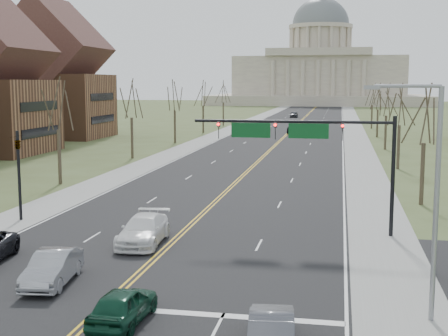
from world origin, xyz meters
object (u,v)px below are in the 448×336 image
at_px(signal_left, 19,165).
at_px(car_nb_outer_lead, 272,328).
at_px(car_nb_inner_lead, 123,305).
at_px(car_far_nb, 296,129).
at_px(car_sb_inner_lead, 52,268).
at_px(street_light, 430,187).
at_px(car_far_sb, 294,114).
at_px(signal_mast, 307,139).
at_px(car_sb_inner_second, 143,230).

bearing_deg(signal_left, car_nb_outer_lead, -42.51).
bearing_deg(car_nb_inner_lead, car_far_nb, -88.11).
xyz_separation_m(signal_left, car_sb_inner_lead, (8.14, -12.08, -2.94)).
bearing_deg(street_light, car_nb_inner_lead, -167.72).
xyz_separation_m(car_nb_inner_lead, car_nb_outer_lead, (5.81, -1.19, 0.01)).
xyz_separation_m(car_nb_outer_lead, car_far_sb, (-10.06, 146.13, 0.10)).
bearing_deg(car_sb_inner_lead, signal_left, 117.02).
distance_m(signal_left, car_nb_inner_lead, 20.75).
relative_size(signal_mast, car_far_nb, 2.01).
distance_m(car_nb_inner_lead, car_sb_inner_second, 11.89).
bearing_deg(car_far_sb, car_sb_inner_second, -90.33).
xyz_separation_m(signal_left, car_nb_inner_lead, (12.91, -15.97, -2.99)).
height_order(car_nb_inner_lead, car_far_nb, car_far_nb).
relative_size(car_nb_outer_lead, car_sb_inner_second, 0.80).
relative_size(signal_left, car_nb_outer_lead, 1.37).
bearing_deg(signal_left, car_sb_inner_lead, -56.02).
distance_m(car_nb_inner_lead, car_far_sb, 145.01).
distance_m(street_light, car_sb_inner_lead, 16.76).
bearing_deg(car_far_nb, car_sb_inner_lead, 89.55).
xyz_separation_m(car_far_nb, car_far_sb, (-4.34, 52.97, -0.01)).
height_order(car_sb_inner_second, car_far_nb, car_far_nb).
relative_size(street_light, car_nb_inner_lead, 2.18).
height_order(signal_mast, car_sb_inner_second, signal_mast).
xyz_separation_m(car_sb_inner_second, car_far_nb, (2.99, 80.44, 0.04)).
bearing_deg(car_far_nb, car_nb_inner_lead, 92.64).
bearing_deg(street_light, signal_mast, 111.41).
bearing_deg(car_nb_outer_lead, signal_mast, -96.28).
relative_size(street_light, car_far_sb, 1.87).
xyz_separation_m(car_sb_inner_second, car_far_sb, (-1.35, 133.42, 0.02)).
distance_m(street_light, car_far_sb, 143.40).
xyz_separation_m(car_nb_inner_lead, car_far_sb, (-4.26, 144.95, 0.12)).
bearing_deg(car_sb_inner_second, car_far_sb, 87.39).
distance_m(street_light, car_sb_inner_second, 17.45).
bearing_deg(car_nb_outer_lead, car_far_sb, -91.56).
relative_size(signal_left, street_light, 0.66).
xyz_separation_m(signal_left, car_nb_outer_lead, (18.71, -17.15, -2.98)).
xyz_separation_m(street_light, car_nb_outer_lead, (-5.53, -3.65, -4.49)).
xyz_separation_m(signal_left, street_light, (24.24, -13.50, 1.51)).
height_order(street_light, car_nb_inner_lead, street_light).
bearing_deg(car_nb_inner_lead, car_far_sb, -86.37).
relative_size(car_nb_inner_lead, car_far_nb, 0.69).
bearing_deg(car_far_nb, car_sb_inner_second, 90.57).
relative_size(car_far_nb, car_far_sb, 1.25).
height_order(signal_mast, car_far_sb, signal_mast).
distance_m(signal_mast, car_far_nb, 76.40).
bearing_deg(car_far_sb, signal_mast, -86.34).
relative_size(signal_mast, street_light, 1.34).
bearing_deg(car_far_sb, car_nb_outer_lead, -86.97).
height_order(signal_mast, car_sb_inner_lead, signal_mast).
bearing_deg(car_nb_outer_lead, signal_left, -48.01).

